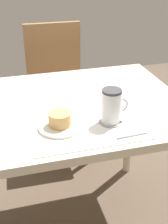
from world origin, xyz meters
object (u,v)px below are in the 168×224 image
at_px(wooden_chair, 57,86).
at_px(pastry_plate, 60,126).
at_px(coffee_mug, 112,106).
at_px(pastry, 60,119).
at_px(dining_table, 63,121).

relative_size(wooden_chair, pastry_plate, 5.34).
bearing_deg(coffee_mug, pastry, 176.73).
relative_size(dining_table, pastry_plate, 6.46).
distance_m(wooden_chair, pastry_plate, 1.01).
height_order(wooden_chair, coffee_mug, wooden_chair).
height_order(dining_table, pastry, pastry).
xyz_separation_m(dining_table, coffee_mug, (0.15, -0.21, 0.16)).
relative_size(pastry_plate, coffee_mug, 1.24).
bearing_deg(pastry, pastry_plate, 0.00).
bearing_deg(pastry_plate, dining_table, 74.93).
bearing_deg(wooden_chair, coffee_mug, 94.03).
xyz_separation_m(pastry, coffee_mug, (0.21, -0.01, 0.03)).
bearing_deg(wooden_chair, dining_table, 83.31).
bearing_deg(pastry, dining_table, 74.93).
bearing_deg(coffee_mug, pastry_plate, 176.73).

